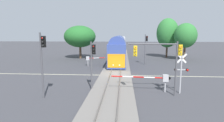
% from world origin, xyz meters
% --- Properties ---
extents(ground_plane, '(220.00, 220.00, 0.00)m').
position_xyz_m(ground_plane, '(0.00, 0.00, 0.00)').
color(ground_plane, '#3D3D42').
extents(road_centre_stripe, '(44.00, 0.20, 0.01)m').
position_xyz_m(road_centre_stripe, '(0.00, 0.00, 0.00)').
color(road_centre_stripe, beige).
rests_on(road_centre_stripe, ground).
extents(railway_track, '(4.40, 80.00, 0.32)m').
position_xyz_m(railway_track, '(0.00, 0.00, 0.10)').
color(railway_track, slate).
rests_on(railway_track, ground).
extents(commuter_train, '(3.04, 40.63, 5.16)m').
position_xyz_m(commuter_train, '(0.00, 21.42, 2.79)').
color(commuter_train, '#384C93').
rests_on(commuter_train, railway_track).
extents(crossing_gate_near, '(6.02, 0.40, 1.80)m').
position_xyz_m(crossing_gate_near, '(4.69, -6.95, 1.40)').
color(crossing_gate_near, '#B7B7BC').
rests_on(crossing_gate_near, ground).
extents(crossing_signal_mast, '(1.36, 0.44, 4.10)m').
position_xyz_m(crossing_signal_mast, '(6.76, -7.30, 2.50)').
color(crossing_signal_mast, '#B2B2B7').
rests_on(crossing_signal_mast, ground).
extents(crossing_gate_far, '(5.79, 0.40, 1.80)m').
position_xyz_m(crossing_gate_far, '(-4.74, 6.95, 1.42)').
color(crossing_gate_far, '#B7B7BC').
rests_on(crossing_gate_far, ground).
extents(traffic_signal_near_right, '(4.95, 0.38, 5.18)m').
position_xyz_m(traffic_signal_near_right, '(4.72, -8.06, 3.91)').
color(traffic_signal_near_right, '#4C4C51').
rests_on(traffic_signal_near_right, ground).
extents(traffic_signal_median, '(0.53, 0.38, 5.09)m').
position_xyz_m(traffic_signal_median, '(-2.07, -6.75, 3.41)').
color(traffic_signal_median, '#4C4C51').
rests_on(traffic_signal_median, ground).
extents(traffic_signal_near_left, '(0.53, 0.38, 5.99)m').
position_xyz_m(traffic_signal_near_left, '(-6.06, -9.52, 4.00)').
color(traffic_signal_near_left, '#4C4C51').
rests_on(traffic_signal_near_left, ground).
extents(traffic_signal_far_side, '(0.53, 0.38, 5.77)m').
position_xyz_m(traffic_signal_far_side, '(5.32, 9.28, 3.86)').
color(traffic_signal_far_side, '#4C4C51').
rests_on(traffic_signal_far_side, ground).
extents(maple_right_background, '(4.93, 4.93, 8.22)m').
position_xyz_m(maple_right_background, '(14.73, 15.92, 5.48)').
color(maple_right_background, '#4C3828').
rests_on(maple_right_background, ground).
extents(oak_far_right, '(5.27, 5.27, 9.63)m').
position_xyz_m(oak_far_right, '(11.81, 20.07, 6.07)').
color(oak_far_right, '#4C3828').
rests_on(oak_far_right, ground).
extents(oak_behind_train, '(7.43, 7.43, 7.78)m').
position_xyz_m(oak_behind_train, '(-9.25, 17.12, 5.23)').
color(oak_behind_train, brown).
rests_on(oak_behind_train, ground).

